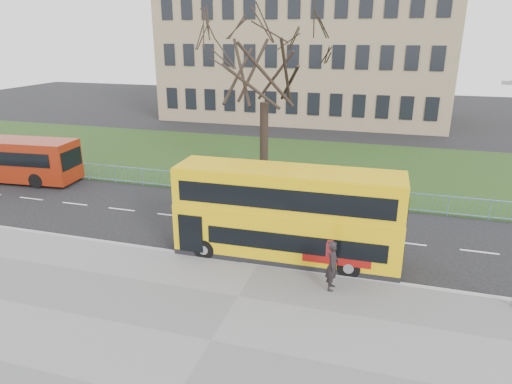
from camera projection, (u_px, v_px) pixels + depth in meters
The scene contains 9 objects.
ground at pixel (268, 250), 20.27m from camera, with size 120.00×120.00×0.00m, color black.
pavement at pixel (211, 342), 14.14m from camera, with size 80.00×10.50×0.12m, color slate.
kerb at pixel (258, 265), 18.85m from camera, with size 80.00×0.20×0.14m, color gray.
grass_verge at pixel (319, 165), 33.20m from camera, with size 80.00×15.40×0.08m, color #1D3A15.
guard_railing at pixel (298, 192), 26.06m from camera, with size 40.00×0.12×1.10m, color #6595B4, non-canonical shape.
bare_tree at pixel (264, 87), 28.16m from camera, with size 8.26×8.26×11.80m, color black, non-canonical shape.
civic_building at pixel (307, 53), 50.98m from camera, with size 30.00×15.00×14.00m, color #907C5C.
yellow_bus at pixel (287, 213), 18.86m from camera, with size 9.38×2.41×3.91m.
pedestrian at pixel (332, 265), 16.69m from camera, with size 0.70×0.46×1.92m, color black.
Camera 1 is at (4.72, -17.68, 9.12)m, focal length 32.00 mm.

